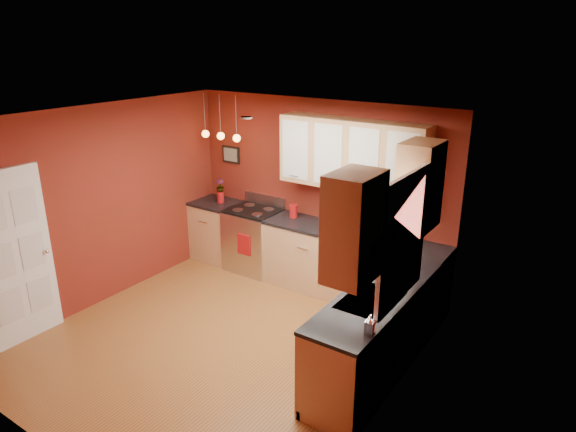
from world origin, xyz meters
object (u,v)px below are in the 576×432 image
Objects in this scene: sink at (371,302)px; coffee_maker at (396,232)px; gas_range at (254,239)px; red_canister at (293,211)px; soap_pump at (370,324)px.

sink is 1.61m from coffee_maker.
gas_range is 0.87m from red_canister.
red_canister is 3.07m from soap_pump.
coffee_maker is at bearing 104.55° from sink.
sink reaches higher than coffee_maker.
coffee_maker reaches higher than soap_pump.
gas_range is at bearing 150.22° from sink.
red_canister reaches higher than soap_pump.
sink is 2.65× the size of coffee_maker.
soap_pump is at bearing -43.95° from red_canister.
red_canister is 1.07× the size of soap_pump.
soap_pump is at bearing -93.77° from coffee_maker.
gas_range is 4.21× the size of coffee_maker.
sink is 2.52m from red_canister.
sink reaches higher than soap_pump.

